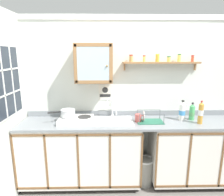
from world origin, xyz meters
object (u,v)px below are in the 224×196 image
object	(u,v)px
bottle_soda_green_0	(192,112)
saucepan	(68,113)
bottle_juice_amber_1	(201,113)
trash_bin	(145,171)
warning_sign	(105,92)
bottle_opaque_white_2	(182,111)
dish_rack	(149,120)
wall_cabinet	(94,63)
mug	(138,118)
sink	(112,122)
hot_plate_stove	(76,120)

from	to	relation	value
bottle_soda_green_0	saucepan	bearing A→B (deg)	-177.97
bottle_juice_amber_1	trash_bin	world-z (taller)	bottle_juice_amber_1
warning_sign	bottle_opaque_white_2	bearing A→B (deg)	-12.25
dish_rack	wall_cabinet	size ratio (longest dim) A/B	0.68
bottle_opaque_white_2	bottle_soda_green_0	bearing A→B (deg)	8.40
bottle_soda_green_0	mug	bearing A→B (deg)	-174.44
sink	hot_plate_stove	distance (m)	0.50
bottle_juice_amber_1	dish_rack	distance (m)	0.69
wall_cabinet	warning_sign	distance (m)	0.48
mug	warning_sign	xyz separation A→B (m)	(-0.46, 0.29, 0.31)
bottle_soda_green_0	bottle_juice_amber_1	size ratio (longest dim) A/B	0.79
hot_plate_stove	dish_rack	xyz separation A→B (m)	(1.01, 0.00, -0.01)
wall_cabinet	warning_sign	bearing A→B (deg)	46.90
hot_plate_stove	bottle_juice_amber_1	xyz separation A→B (m)	(1.68, -0.08, 0.11)
bottle_opaque_white_2	warning_sign	size ratio (longest dim) A/B	1.21
hot_plate_stove	bottle_soda_green_0	bearing A→B (deg)	3.00
bottle_soda_green_0	mug	distance (m)	0.78
saucepan	warning_sign	distance (m)	0.63
saucepan	dish_rack	size ratio (longest dim) A/B	1.00
sink	dish_rack	xyz separation A→B (m)	(0.52, -0.06, 0.04)
sink	bottle_opaque_white_2	xyz separation A→B (m)	(1.00, 0.00, 0.15)
wall_cabinet	trash_bin	distance (m)	1.71
saucepan	mug	size ratio (longest dim) A/B	2.65
sink	trash_bin	size ratio (longest dim) A/B	1.47
dish_rack	warning_sign	xyz separation A→B (m)	(-0.61, 0.30, 0.34)
hot_plate_stove	trash_bin	distance (m)	1.25
hot_plate_stove	bottle_juice_amber_1	world-z (taller)	bottle_juice_amber_1
mug	wall_cabinet	world-z (taller)	wall_cabinet
bottle_juice_amber_1	trash_bin	bearing A→B (deg)	175.98
bottle_soda_green_0	hot_plate_stove	bearing A→B (deg)	-177.00
sink	dish_rack	world-z (taller)	sink
trash_bin	sink	bearing A→B (deg)	169.61
saucepan	bottle_opaque_white_2	size ratio (longest dim) A/B	1.21
bottle_soda_green_0	wall_cabinet	world-z (taller)	wall_cabinet
wall_cabinet	warning_sign	size ratio (longest dim) A/B	2.16
mug	trash_bin	bearing A→B (deg)	-19.33
bottle_opaque_white_2	warning_sign	bearing A→B (deg)	167.75
wall_cabinet	saucepan	bearing A→B (deg)	-161.80
dish_rack	trash_bin	xyz separation A→B (m)	(-0.04, -0.03, -0.77)
saucepan	bottle_soda_green_0	bearing A→B (deg)	2.03
hot_plate_stove	warning_sign	xyz separation A→B (m)	(0.40, 0.30, 0.33)
hot_plate_stove	wall_cabinet	xyz separation A→B (m)	(0.25, 0.14, 0.76)
hot_plate_stove	warning_sign	distance (m)	0.60
bottle_soda_green_0	wall_cabinet	bearing A→B (deg)	177.60
saucepan	sink	bearing A→B (deg)	3.41
saucepan	bottle_opaque_white_2	bearing A→B (deg)	1.42
bottle_juice_amber_1	wall_cabinet	xyz separation A→B (m)	(-1.43, 0.22, 0.65)
sink	hot_plate_stove	world-z (taller)	sink
bottle_soda_green_0	bottle_juice_amber_1	bearing A→B (deg)	-74.93
sink	trash_bin	world-z (taller)	sink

